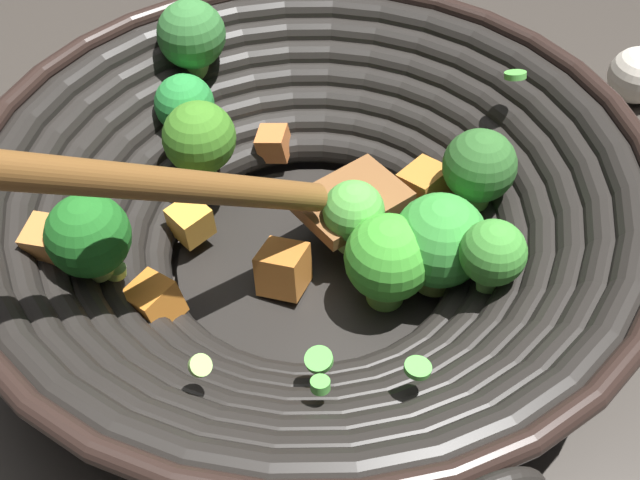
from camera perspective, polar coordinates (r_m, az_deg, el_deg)
ground_plane at (r=0.55m, az=-0.61°, el=-2.08°), size 4.00×4.00×0.00m
wok at (r=0.50m, az=-0.69°, el=2.57°), size 0.43×0.43×0.23m
garlic_bulb at (r=0.72m, az=21.59°, el=10.83°), size 0.05×0.05×0.05m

